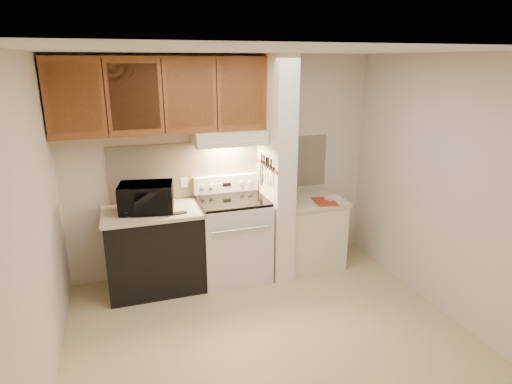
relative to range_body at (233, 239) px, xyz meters
name	(u,v)px	position (x,y,z in m)	size (l,w,h in m)	color
floor	(267,332)	(0.00, -1.16, -0.46)	(3.60, 3.60, 0.00)	#C6B789
ceiling	(269,50)	(0.00, -1.16, 2.04)	(3.60, 3.60, 0.00)	white
wall_back	(224,166)	(0.00, 0.34, 0.79)	(3.60, 0.02, 2.50)	beige
wall_left	(34,231)	(-1.80, -1.16, 0.79)	(0.02, 3.00, 2.50)	beige
wall_right	(441,187)	(1.80, -1.16, 0.79)	(0.02, 3.00, 2.50)	beige
backsplash	(225,167)	(0.00, 0.33, 0.78)	(2.60, 0.02, 0.63)	beige
range_body	(233,239)	(0.00, 0.00, 0.00)	(0.76, 0.65, 0.92)	silver
oven_window	(241,247)	(0.00, -0.32, 0.04)	(0.50, 0.01, 0.30)	black
oven_handle	(242,229)	(0.00, -0.35, 0.26)	(0.02, 0.02, 0.65)	silver
cooktop	(233,200)	(0.00, 0.00, 0.48)	(0.74, 0.64, 0.03)	black
range_backguard	(226,184)	(0.00, 0.28, 0.59)	(0.76, 0.08, 0.20)	silver
range_display	(227,185)	(0.00, 0.24, 0.59)	(0.10, 0.01, 0.04)	black
range_knob_left_outer	(203,187)	(-0.28, 0.24, 0.59)	(0.05, 0.05, 0.02)	silver
range_knob_left_inner	(212,186)	(-0.18, 0.24, 0.59)	(0.05, 0.05, 0.02)	silver
range_knob_right_inner	(242,183)	(0.18, 0.24, 0.59)	(0.05, 0.05, 0.02)	silver
range_knob_right_outer	(250,183)	(0.28, 0.24, 0.59)	(0.05, 0.05, 0.02)	silver
dishwasher_front	(155,251)	(-0.88, 0.01, -0.03)	(1.00, 0.63, 0.87)	black
left_countertop	(152,212)	(-0.88, 0.01, 0.43)	(1.04, 0.67, 0.04)	beige
spoon_rest	(177,213)	(-0.65, -0.19, 0.46)	(0.21, 0.07, 0.01)	black
teal_jar	(158,209)	(-0.83, -0.09, 0.50)	(0.08, 0.08, 0.09)	#306C70
outlet	(184,182)	(-0.48, 0.32, 0.64)	(0.08, 0.01, 0.12)	beige
microwave	(146,198)	(-0.93, -0.01, 0.60)	(0.54, 0.37, 0.30)	black
partition_pillar	(276,169)	(0.51, -0.01, 0.79)	(0.22, 0.70, 2.50)	white
pillar_trim	(266,166)	(0.39, -0.01, 0.84)	(0.01, 0.70, 0.04)	brown
knife_strip	(267,165)	(0.39, -0.06, 0.86)	(0.02, 0.42, 0.04)	black
knife_blade_a	(271,177)	(0.38, -0.20, 0.76)	(0.01, 0.04, 0.16)	silver
knife_handle_a	(271,164)	(0.38, -0.21, 0.91)	(0.02, 0.02, 0.10)	black
knife_blade_b	(268,176)	(0.38, -0.12, 0.75)	(0.01, 0.04, 0.18)	silver
knife_handle_b	(268,162)	(0.38, -0.12, 0.91)	(0.02, 0.02, 0.10)	black
knife_blade_c	(266,175)	(0.38, -0.04, 0.74)	(0.01, 0.04, 0.20)	silver
knife_handle_c	(266,161)	(0.38, -0.06, 0.91)	(0.02, 0.02, 0.10)	black
knife_blade_d	(264,172)	(0.38, 0.02, 0.76)	(0.01, 0.04, 0.16)	silver
knife_handle_d	(264,159)	(0.38, 0.01, 0.91)	(0.02, 0.02, 0.10)	black
knife_blade_e	(261,172)	(0.38, 0.10, 0.75)	(0.01, 0.04, 0.18)	silver
knife_handle_e	(262,158)	(0.38, 0.09, 0.91)	(0.02, 0.02, 0.10)	black
oven_mitt	(260,174)	(0.38, 0.17, 0.71)	(0.03, 0.09, 0.21)	slate
right_cab_base	(310,234)	(0.97, -0.01, -0.06)	(0.70, 0.60, 0.81)	beige
right_countertop	(311,201)	(0.97, -0.01, 0.37)	(0.74, 0.64, 0.04)	beige
red_folder	(325,202)	(1.07, -0.16, 0.40)	(0.24, 0.33, 0.01)	maroon
white_box	(332,198)	(1.19, -0.11, 0.41)	(0.16, 0.11, 0.04)	white
range_hood	(228,137)	(0.00, 0.12, 1.17)	(0.78, 0.44, 0.15)	beige
hood_lip	(234,144)	(0.00, -0.08, 1.12)	(0.78, 0.04, 0.06)	beige
upper_cabinets	(161,95)	(-0.69, 0.17, 1.62)	(2.18, 0.33, 0.77)	brown
cab_door_a	(74,99)	(-1.51, 0.01, 1.62)	(0.46, 0.01, 0.63)	brown
cab_gap_a	(105,98)	(-1.23, 0.01, 1.62)	(0.01, 0.01, 0.73)	black
cab_door_b	(135,97)	(-0.96, 0.01, 1.62)	(0.46, 0.01, 0.63)	brown
cab_gap_b	(163,96)	(-0.69, 0.01, 1.62)	(0.01, 0.01, 0.73)	black
cab_door_c	(190,96)	(-0.42, 0.01, 1.62)	(0.46, 0.01, 0.63)	brown
cab_gap_c	(217,95)	(-0.14, 0.01, 1.62)	(0.01, 0.01, 0.73)	black
cab_door_d	(242,95)	(0.13, 0.01, 1.62)	(0.46, 0.01, 0.63)	brown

